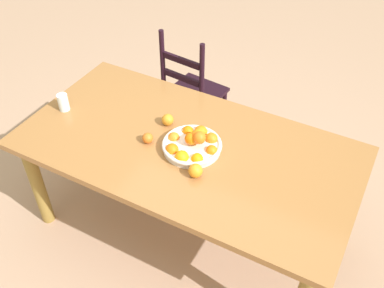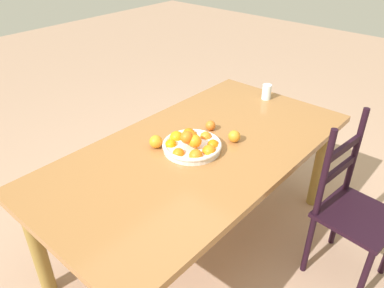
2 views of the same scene
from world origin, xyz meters
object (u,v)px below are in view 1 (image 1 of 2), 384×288
at_px(dining_table, 187,157).
at_px(chair_near_window, 192,95).
at_px(orange_loose_1, 168,120).
at_px(fruit_bowl, 193,144).
at_px(drinking_glass, 63,102).
at_px(orange_loose_2, 148,138).
at_px(orange_loose_0, 196,171).

bearing_deg(dining_table, chair_near_window, 116.49).
relative_size(dining_table, chair_near_window, 1.95).
height_order(dining_table, orange_loose_1, orange_loose_1).
bearing_deg(orange_loose_1, fruit_bowl, -27.68).
xyz_separation_m(fruit_bowl, drinking_glass, (-0.89, -0.06, 0.02)).
xyz_separation_m(fruit_bowl, orange_loose_1, (-0.24, 0.13, -0.00)).
xyz_separation_m(orange_loose_2, drinking_glass, (-0.64, 0.01, 0.02)).
bearing_deg(chair_near_window, orange_loose_0, 125.39).
bearing_deg(orange_loose_0, fruit_bowl, 122.61).
bearing_deg(chair_near_window, orange_loose_2, 108.11).
relative_size(fruit_bowl, orange_loose_1, 4.70).
height_order(orange_loose_0, drinking_glass, drinking_glass).
bearing_deg(orange_loose_2, dining_table, 21.85).
height_order(chair_near_window, drinking_glass, chair_near_window).
bearing_deg(dining_table, fruit_bowl, -17.36).
distance_m(chair_near_window, orange_loose_2, 0.96).
relative_size(dining_table, orange_loose_1, 26.96).
height_order(fruit_bowl, orange_loose_1, fruit_bowl).
xyz_separation_m(orange_loose_1, drinking_glass, (-0.65, -0.18, 0.02)).
bearing_deg(fruit_bowl, dining_table, 162.64).
bearing_deg(drinking_glass, chair_near_window, 63.03).
xyz_separation_m(chair_near_window, orange_loose_2, (0.19, -0.89, 0.32)).
xyz_separation_m(fruit_bowl, orange_loose_0, (0.11, -0.18, 0.00)).
distance_m(dining_table, orange_loose_0, 0.28).
relative_size(chair_near_window, orange_loose_1, 13.85).
distance_m(dining_table, fruit_bowl, 0.14).
xyz_separation_m(chair_near_window, drinking_glass, (-0.45, -0.88, 0.34)).
distance_m(dining_table, orange_loose_2, 0.26).
bearing_deg(drinking_glass, dining_table, 4.72).
height_order(dining_table, orange_loose_2, orange_loose_2).
bearing_deg(orange_loose_0, dining_table, 129.65).
distance_m(dining_table, drinking_glass, 0.86).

